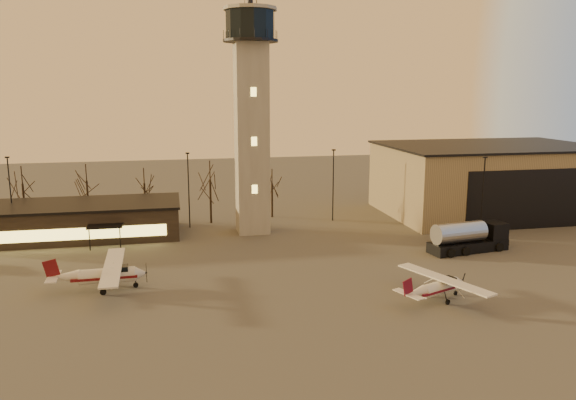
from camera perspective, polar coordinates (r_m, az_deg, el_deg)
The scene contains 9 objects.
ground at distance 45.72m, azimuth 1.95°, elevation -12.44°, with size 220.00×220.00×0.00m, color #464441.
control_tower at distance 71.40m, azimuth -3.74°, elevation 9.57°, with size 6.80×6.80×32.60m.
hangar at distance 88.68m, azimuth 19.68°, elevation 2.00°, with size 30.60×20.60×10.30m.
terminal at distance 75.39m, azimuth -20.62°, elevation -1.92°, with size 25.40×12.20×4.30m.
light_poles at distance 73.58m, azimuth -3.36°, elevation 1.07°, with size 58.50×12.25×10.14m.
tree_row at distance 80.87m, azimuth -14.24°, elevation 2.04°, with size 37.20×9.20×8.80m.
cessna_front at distance 51.95m, azimuth 15.28°, elevation -8.76°, with size 8.12×9.84×2.79m.
cessna_rear at distance 55.10m, azimuth -17.72°, elevation -7.54°, with size 9.48×11.98×3.31m.
fuel_truck at distance 67.70m, azimuth 17.81°, elevation -3.84°, with size 9.80×4.35×3.52m.
Camera 1 is at (-10.01, -40.67, 18.34)m, focal length 35.00 mm.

